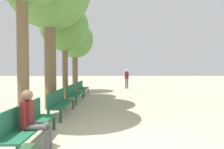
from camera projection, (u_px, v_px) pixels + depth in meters
bench_row_0 at (27, 122)px, 3.73m from camera, size 0.46×1.90×0.86m
bench_row_1 at (60, 101)px, 6.17m from camera, size 0.46×1.90×0.86m
bench_row_2 at (74, 92)px, 8.61m from camera, size 0.46×1.90×0.86m
bench_row_3 at (82, 87)px, 11.05m from camera, size 0.46×1.90×0.86m
tree_row_2 at (65, 28)px, 9.48m from camera, size 2.61×2.61×5.22m
tree_row_3 at (75, 40)px, 12.23m from camera, size 2.58×2.58×5.00m
person_seated at (33, 118)px, 3.49m from camera, size 0.57×0.32×1.21m
pedestrian_near at (127, 77)px, 14.74m from camera, size 0.33×0.26×1.63m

